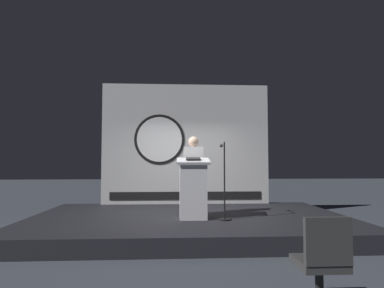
{
  "coord_description": "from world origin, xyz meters",
  "views": [
    {
      "loc": [
        -0.33,
        -6.77,
        1.4
      ],
      "look_at": [
        0.05,
        -0.04,
        1.77
      ],
      "focal_mm": 30.35,
      "sensor_mm": 36.0,
      "label": 1
    }
  ],
  "objects_px": {
    "speaker_person": "(193,175)",
    "podium": "(193,188)",
    "audience_chair_right": "(322,257)",
    "microphone_stand": "(224,192)"
  },
  "relations": [
    {
      "from": "audience_chair_right",
      "to": "speaker_person",
      "type": "bearing_deg",
      "value": 105.07
    },
    {
      "from": "podium",
      "to": "speaker_person",
      "type": "relative_size",
      "value": 0.73
    },
    {
      "from": "podium",
      "to": "speaker_person",
      "type": "xyz_separation_m",
      "value": [
        0.04,
        0.48,
        0.25
      ]
    },
    {
      "from": "podium",
      "to": "audience_chair_right",
      "type": "height_order",
      "value": "podium"
    },
    {
      "from": "speaker_person",
      "to": "microphone_stand",
      "type": "height_order",
      "value": "speaker_person"
    },
    {
      "from": "microphone_stand",
      "to": "speaker_person",
      "type": "bearing_deg",
      "value": 134.1
    },
    {
      "from": "speaker_person",
      "to": "audience_chair_right",
      "type": "bearing_deg",
      "value": -74.93
    },
    {
      "from": "podium",
      "to": "microphone_stand",
      "type": "xyz_separation_m",
      "value": [
        0.59,
        -0.09,
        -0.06
      ]
    },
    {
      "from": "podium",
      "to": "microphone_stand",
      "type": "height_order",
      "value": "microphone_stand"
    },
    {
      "from": "speaker_person",
      "to": "podium",
      "type": "bearing_deg",
      "value": -94.26
    }
  ]
}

